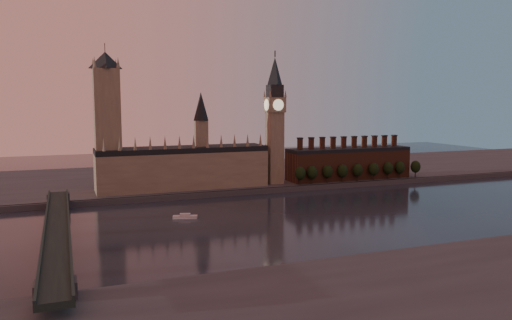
{
  "coord_description": "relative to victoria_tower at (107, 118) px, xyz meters",
  "views": [
    {
      "loc": [
        -150.51,
        -261.4,
        70.33
      ],
      "look_at": [
        -27.6,
        55.0,
        30.75
      ],
      "focal_mm": 35.0,
      "sensor_mm": 36.0,
      "label": 1
    }
  ],
  "objects": [
    {
      "name": "ground",
      "position": [
        120.0,
        -115.0,
        -59.09
      ],
      "size": [
        900.0,
        900.0,
        0.0
      ],
      "primitive_type": "plane",
      "color": "black",
      "rests_on": "ground"
    },
    {
      "name": "north_bank",
      "position": [
        120.0,
        63.04,
        -57.09
      ],
      "size": [
        900.0,
        182.0,
        4.0
      ],
      "color": "#424347",
      "rests_on": "ground"
    },
    {
      "name": "palace_of_westminster",
      "position": [
        55.59,
        -0.09,
        -37.46
      ],
      "size": [
        130.0,
        30.3,
        74.0
      ],
      "color": "gray",
      "rests_on": "north_bank"
    },
    {
      "name": "victoria_tower",
      "position": [
        0.0,
        0.0,
        0.0
      ],
      "size": [
        24.0,
        24.0,
        108.0
      ],
      "color": "gray",
      "rests_on": "north_bank"
    },
    {
      "name": "big_ben",
      "position": [
        130.0,
        -5.0,
        -2.26
      ],
      "size": [
        15.0,
        15.0,
        107.0
      ],
      "color": "gray",
      "rests_on": "north_bank"
    },
    {
      "name": "chimney_block",
      "position": [
        200.0,
        -5.0,
        -41.27
      ],
      "size": [
        110.0,
        25.0,
        37.0
      ],
      "color": "brown",
      "rests_on": "north_bank"
    },
    {
      "name": "embankment_tree_0",
      "position": [
        145.57,
        -20.82,
        -45.62
      ],
      "size": [
        8.6,
        8.6,
        14.88
      ],
      "color": "black",
      "rests_on": "north_bank"
    },
    {
      "name": "embankment_tree_1",
      "position": [
        156.78,
        -19.85,
        -45.62
      ],
      "size": [
        8.6,
        8.6,
        14.88
      ],
      "color": "black",
      "rests_on": "north_bank"
    },
    {
      "name": "embankment_tree_2",
      "position": [
        171.14,
        -19.66,
        -45.62
      ],
      "size": [
        8.6,
        8.6,
        14.88
      ],
      "color": "black",
      "rests_on": "north_bank"
    },
    {
      "name": "embankment_tree_3",
      "position": [
        184.94,
        -20.31,
        -45.62
      ],
      "size": [
        8.6,
        8.6,
        14.88
      ],
      "color": "black",
      "rests_on": "north_bank"
    },
    {
      "name": "embankment_tree_4",
      "position": [
        199.38,
        -20.52,
        -45.62
      ],
      "size": [
        8.6,
        8.6,
        14.88
      ],
      "color": "black",
      "rests_on": "north_bank"
    },
    {
      "name": "embankment_tree_5",
      "position": [
        214.87,
        -21.2,
        -45.62
      ],
      "size": [
        8.6,
        8.6,
        14.88
      ],
      "color": "black",
      "rests_on": "north_bank"
    },
    {
      "name": "embankment_tree_6",
      "position": [
        230.55,
        -19.74,
        -45.62
      ],
      "size": [
        8.6,
        8.6,
        14.88
      ],
      "color": "black",
      "rests_on": "north_bank"
    },
    {
      "name": "embankment_tree_7",
      "position": [
        242.81,
        -19.73,
        -45.62
      ],
      "size": [
        8.6,
        8.6,
        14.88
      ],
      "color": "black",
      "rests_on": "north_bank"
    },
    {
      "name": "embankment_tree_8",
      "position": [
        258.98,
        -20.66,
        -45.62
      ],
      "size": [
        8.6,
        8.6,
        14.88
      ],
      "color": "black",
      "rests_on": "north_bank"
    },
    {
      "name": "westminster_bridge",
      "position": [
        -35.0,
        -117.7,
        -51.65
      ],
      "size": [
        14.0,
        200.0,
        11.55
      ],
      "color": "#1B2A25",
      "rests_on": "ground"
    },
    {
      "name": "river_boat",
      "position": [
        36.77,
        -84.1,
        -57.96
      ],
      "size": [
        15.31,
        8.24,
        2.95
      ],
      "rotation": [
        0.0,
        0.0,
        -0.29
      ],
      "color": "#BCBCBC",
      "rests_on": "ground"
    }
  ]
}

